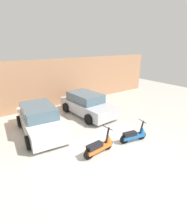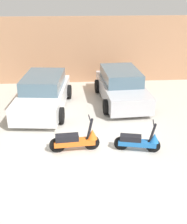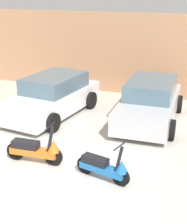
{
  "view_description": "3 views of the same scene",
  "coord_description": "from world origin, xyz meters",
  "px_view_note": "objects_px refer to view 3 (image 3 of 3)",
  "views": [
    {
      "loc": [
        -4.04,
        -3.98,
        4.25
      ],
      "look_at": [
        0.82,
        2.72,
        0.97
      ],
      "focal_mm": 28.0,
      "sensor_mm": 36.0,
      "label": 1
    },
    {
      "loc": [
        -0.28,
        -6.54,
        4.62
      ],
      "look_at": [
        0.36,
        2.08,
        0.68
      ],
      "focal_mm": 45.0,
      "sensor_mm": 36.0,
      "label": 2
    },
    {
      "loc": [
        3.89,
        -5.88,
        4.18
      ],
      "look_at": [
        0.61,
        2.52,
        0.89
      ],
      "focal_mm": 55.0,
      "sensor_mm": 36.0,
      "label": 3
    }
  ],
  "objects_px": {
    "scooter_front_left": "(36,149)",
    "scooter_front_right": "(105,167)",
    "car_rear_left": "(52,96)",
    "car_rear_center": "(150,102)"
  },
  "relations": [
    {
      "from": "scooter_front_left",
      "to": "scooter_front_right",
      "type": "relative_size",
      "value": 1.11
    },
    {
      "from": "scooter_front_left",
      "to": "car_rear_center",
      "type": "bearing_deg",
      "value": 58.6
    },
    {
      "from": "scooter_front_right",
      "to": "car_rear_center",
      "type": "height_order",
      "value": "car_rear_center"
    },
    {
      "from": "car_rear_left",
      "to": "car_rear_center",
      "type": "height_order",
      "value": "car_rear_left"
    },
    {
      "from": "scooter_front_left",
      "to": "car_rear_left",
      "type": "distance_m",
      "value": 3.53
    },
    {
      "from": "scooter_front_right",
      "to": "car_rear_left",
      "type": "relative_size",
      "value": 0.33
    },
    {
      "from": "scooter_front_left",
      "to": "car_rear_left",
      "type": "bearing_deg",
      "value": 106.62
    },
    {
      "from": "scooter_front_right",
      "to": "car_rear_left",
      "type": "bearing_deg",
      "value": 144.63
    },
    {
      "from": "car_rear_center",
      "to": "scooter_front_left",
      "type": "bearing_deg",
      "value": -30.07
    },
    {
      "from": "scooter_front_right",
      "to": "scooter_front_left",
      "type": "bearing_deg",
      "value": -172.63
    }
  ]
}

